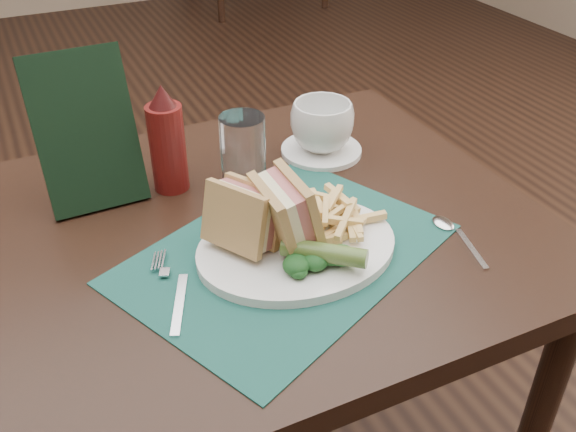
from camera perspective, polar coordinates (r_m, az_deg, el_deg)
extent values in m
plane|color=black|center=(1.87, -8.57, -11.68)|extent=(7.00, 7.00, 0.00)
plane|color=tan|center=(4.97, -21.71, 16.32)|extent=(6.00, 0.00, 6.00)
cube|color=#174A41|center=(0.94, -0.26, -3.34)|extent=(0.56, 0.49, 0.00)
cylinder|color=#456125|center=(0.88, 3.22, -3.27)|extent=(0.11, 0.10, 0.03)
cylinder|color=white|center=(1.21, 2.97, 5.84)|extent=(0.18, 0.18, 0.01)
imported|color=white|center=(1.18, 3.04, 7.99)|extent=(0.15, 0.15, 0.09)
cylinder|color=silver|center=(1.07, -4.00, 5.61)|extent=(0.10, 0.10, 0.13)
cube|color=black|center=(1.06, -17.53, 7.18)|extent=(0.16, 0.10, 0.25)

